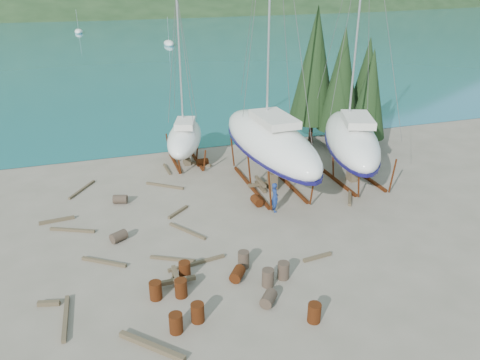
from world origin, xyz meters
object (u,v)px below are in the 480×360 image
object	(u,v)px
small_sailboat_shore	(185,137)
large_sailboat_far	(351,139)
worker	(275,197)
large_sailboat_near	(270,141)

from	to	relation	value
small_sailboat_shore	large_sailboat_far	bearing A→B (deg)	-13.70
small_sailboat_shore	worker	bearing A→B (deg)	-52.22
large_sailboat_near	worker	bearing A→B (deg)	-108.46
large_sailboat_near	small_sailboat_shore	world-z (taller)	large_sailboat_near
large_sailboat_far	small_sailboat_shore	distance (m)	12.59
worker	small_sailboat_shore	bearing A→B (deg)	20.50
small_sailboat_shore	worker	xyz separation A→B (m)	(3.56, -9.92, -1.13)
large_sailboat_far	small_sailboat_shore	size ratio (longest dim) A/B	1.43
large_sailboat_far	large_sailboat_near	bearing A→B (deg)	-163.56
small_sailboat_shore	worker	distance (m)	10.60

